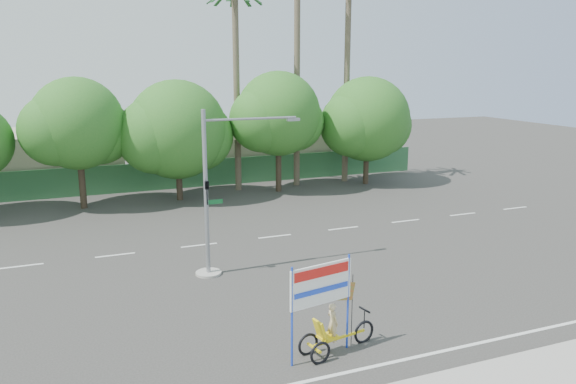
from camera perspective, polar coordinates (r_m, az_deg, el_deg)
name	(u,v)px	position (r m, az deg, el deg)	size (l,w,h in m)	color
ground	(299,301)	(21.64, 1.08, -11.00)	(120.00, 120.00, 0.00)	#33302D
fence	(184,174)	(41.22, -10.53, 1.77)	(38.00, 0.08, 2.00)	#336B3D
building_left	(34,160)	(44.82, -24.39, 3.02)	(12.00, 8.00, 4.00)	#C0AF98
building_right	(267,149)	(47.46, -2.13, 4.39)	(14.00, 8.00, 3.60)	#C0AF98
tree_left	(77,127)	(36.45, -20.67, 6.20)	(6.66, 5.60, 8.07)	#473828
tree_center	(176,132)	(37.10, -11.28, 5.95)	(7.62, 6.40, 7.85)	#473828
tree_right	(278,117)	(38.89, -1.05, 7.64)	(6.90, 5.80, 8.36)	#473828
tree_far_right	(367,122)	(41.91, 8.01, 7.08)	(7.38, 6.20, 7.94)	#473828
palm_tall	(297,40)	(40.92, 0.93, 15.23)	(3.73, 3.79, 17.45)	#70604C
palm_mid	(347,55)	(42.58, 6.05, 13.63)	(3.73, 3.79, 15.45)	#70604C
palm_short	(236,63)	(39.37, -5.29, 12.93)	(3.73, 3.79, 14.45)	#70604C
traffic_signal	(214,207)	(23.63, -7.57, -1.56)	(4.72, 1.10, 7.00)	gray
trike_billboard	(329,316)	(17.54, 4.17, -12.43)	(3.16, 1.05, 3.15)	black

